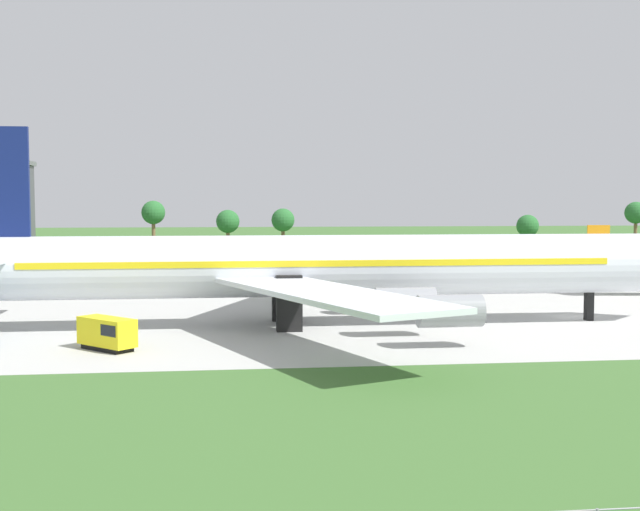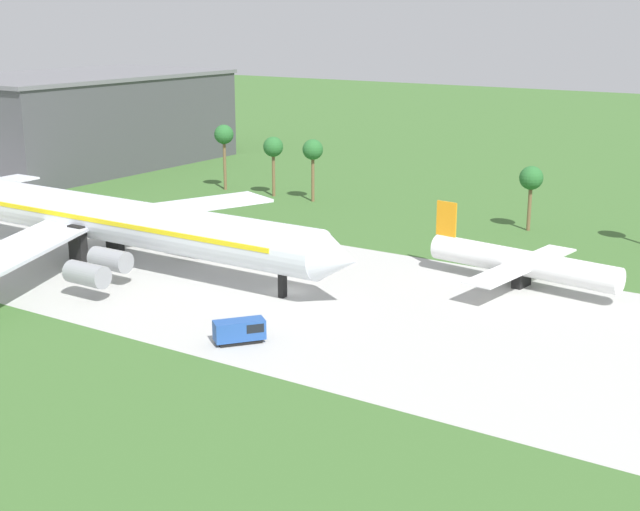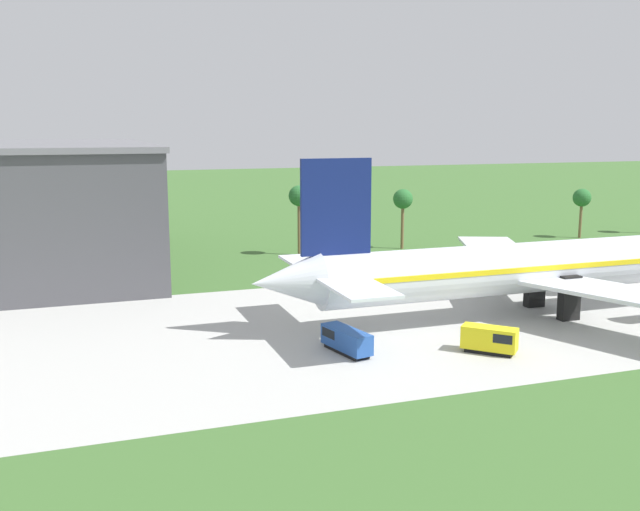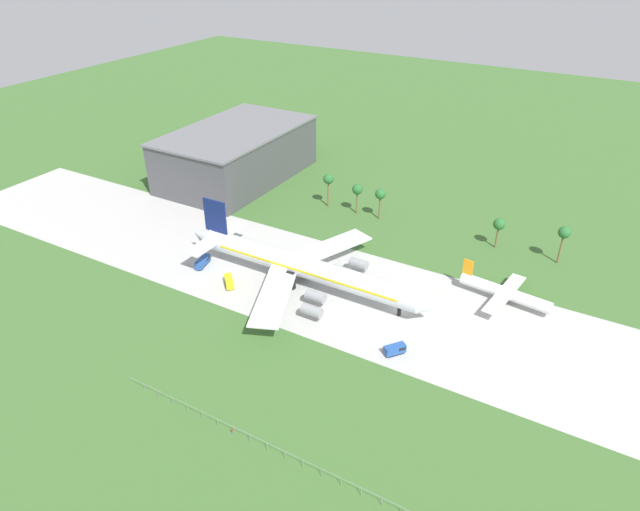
# 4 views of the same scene
# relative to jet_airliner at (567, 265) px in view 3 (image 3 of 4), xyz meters

# --- Properties ---
(jet_airliner) EXTENTS (77.65, 56.97, 18.94)m
(jet_airliner) POSITION_rel_jet_airliner_xyz_m (0.00, 0.00, 0.00)
(jet_airliner) COLOR silver
(jet_airliner) RESTS_ON ground_plane
(baggage_tug) EXTENTS (5.22, 5.20, 2.66)m
(baggage_tug) POSITION_rel_jet_airliner_xyz_m (-17.30, -11.00, -4.36)
(baggage_tug) COLOR black
(baggage_tug) RESTS_ON ground_plane
(fuel_truck) EXTENTS (3.40, 6.74, 2.42)m
(fuel_truck) POSITION_rel_jet_airliner_xyz_m (-30.83, -5.98, -4.48)
(fuel_truck) COLOR black
(fuel_truck) RESTS_ON ground_plane
(terminal_building) EXTENTS (36.72, 61.20, 19.63)m
(terminal_building) POSITION_rel_jet_airliner_xyz_m (-62.10, 52.77, 4.05)
(terminal_building) COLOR #47474C
(terminal_building) RESTS_ON ground_plane
(palm_tree_row) EXTENTS (127.86, 3.60, 12.19)m
(palm_tree_row) POSITION_rel_jet_airliner_xyz_m (30.07, 47.61, 3.27)
(palm_tree_row) COLOR brown
(palm_tree_row) RESTS_ON ground_plane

